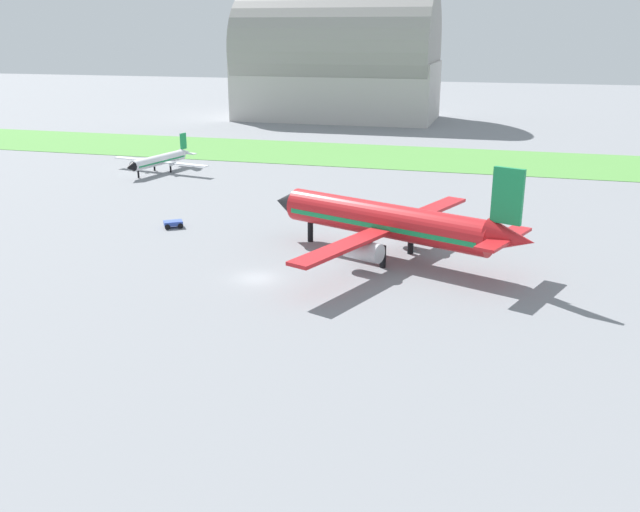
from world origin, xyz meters
The scene contains 6 objects.
ground_plane centered at (0.00, 0.00, 0.00)m, with size 600.00×600.00×0.00m, color gray.
grass_taxiway_strip centered at (0.00, 76.75, 0.04)m, with size 360.00×28.00×0.08m, color #549342.
airplane_midfield_jet centered at (12.29, 10.33, 4.33)m, with size 32.31×32.53×12.03m.
airplane_taxiing_turboprop centered at (-37.00, 49.29, 2.29)m, with size 20.68×17.80×6.25m.
baggage_cart_near_gate centered at (-17.47, 15.67, 0.57)m, with size 2.95×2.77×0.90m.
hangar_distant centered at (-25.03, 136.24, 15.72)m, with size 56.50×32.07×35.33m.
Camera 1 is at (24.58, -64.22, 24.88)m, focal length 38.81 mm.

